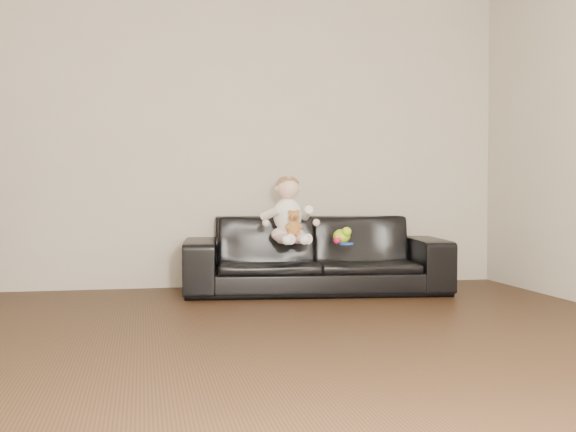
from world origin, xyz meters
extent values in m
plane|color=#332012|center=(0.00, 0.00, 0.00)|extent=(5.50, 5.50, 0.00)
plane|color=beige|center=(0.00, 2.75, 1.30)|extent=(5.00, 0.00, 5.00)
imported|color=black|center=(0.73, 2.25, 0.31)|extent=(2.19, 1.05, 0.62)
ellipsoid|color=#FED6D9|center=(0.49, 2.15, 0.48)|extent=(0.33, 0.30, 0.14)
ellipsoid|color=white|center=(0.49, 2.17, 0.63)|extent=(0.28, 0.25, 0.28)
sphere|color=beige|center=(0.49, 2.15, 0.85)|extent=(0.23, 0.23, 0.18)
ellipsoid|color=#8C603F|center=(0.49, 2.16, 0.88)|extent=(0.23, 0.23, 0.13)
cylinder|color=#FED6D9|center=(0.43, 1.98, 0.45)|extent=(0.14, 0.24, 0.09)
cylinder|color=#FED6D9|center=(0.54, 1.98, 0.45)|extent=(0.14, 0.24, 0.09)
sphere|color=white|center=(0.42, 1.86, 0.45)|extent=(0.09, 0.09, 0.08)
sphere|color=white|center=(0.55, 1.86, 0.45)|extent=(0.09, 0.09, 0.08)
cylinder|color=white|center=(0.34, 2.10, 0.65)|extent=(0.12, 0.20, 0.12)
cylinder|color=white|center=(0.63, 2.10, 0.65)|extent=(0.12, 0.20, 0.12)
ellipsoid|color=#A1682E|center=(0.50, 1.98, 0.54)|extent=(0.13, 0.12, 0.12)
sphere|color=#A1682E|center=(0.50, 1.96, 0.63)|extent=(0.11, 0.11, 0.08)
sphere|color=#A1682E|center=(0.47, 1.97, 0.66)|extent=(0.04, 0.04, 0.03)
sphere|color=#A1682E|center=(0.53, 1.97, 0.66)|extent=(0.04, 0.04, 0.03)
sphere|color=#593819|center=(0.50, 1.93, 0.62)|extent=(0.04, 0.04, 0.03)
ellipsoid|color=#B8E61B|center=(0.91, 2.09, 0.46)|extent=(0.17, 0.19, 0.11)
sphere|color=#C5173D|center=(0.86, 2.03, 0.43)|extent=(0.07, 0.07, 0.06)
cylinder|color=blue|center=(0.92, 1.97, 0.41)|extent=(0.14, 0.14, 0.02)
camera|label=1|loc=(-0.65, -3.44, 0.82)|focal=45.00mm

